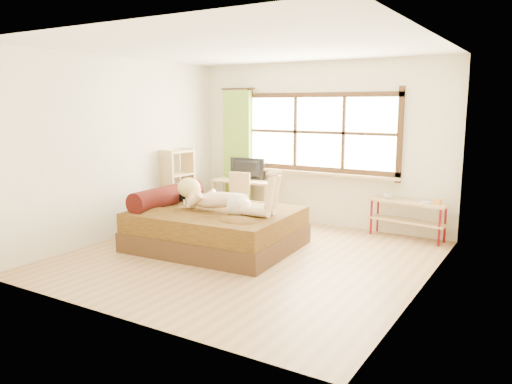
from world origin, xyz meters
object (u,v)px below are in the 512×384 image
Objects in this scene: woman at (223,188)px; pipe_shelf at (408,211)px; bed at (213,227)px; kitten at (181,195)px; desk at (244,185)px; chair at (237,195)px; bookshelf at (178,186)px.

pipe_shelf is (2.04, 1.93, -0.44)m from woman.
bed reaches higher than kitten.
woman is 1.31× the size of desk.
woman reaches higher than bed.
kitten is at bearing -103.65° from chair.
chair is at bearing 106.85° from bed.
pipe_shelf is 0.94× the size of bookshelf.
pipe_shelf is at bearing 19.39° from bookshelf.
chair is (-0.72, 1.44, -0.39)m from woman.
chair is at bearing 33.86° from bookshelf.
desk is 2.86m from pipe_shelf.
kitten is at bearing -43.21° from bookshelf.
bookshelf is at bearing 129.13° from kitten.
woman reaches higher than chair.
bookshelf is (-0.73, 0.79, -0.03)m from kitten.
kitten is 0.38× the size of chair.
bookshelf reaches higher than desk.
desk is 0.40m from chair.
woman is (0.20, -0.05, 0.57)m from bed.
bookshelf reaches higher than woman.
bed is at bearing -12.29° from kitten.
bookshelf reaches higher than pipe_shelf.
kitten is (-0.87, 0.15, -0.20)m from woman.
bed is 1.92× the size of pipe_shelf.
woman reaches higher than pipe_shelf.
kitten is 0.26× the size of bookshelf.
bookshelf is (-0.88, -0.50, 0.16)m from chair.
kitten reaches higher than pipe_shelf.
woman is at bearing -26.34° from bookshelf.
kitten is 3.42m from pipe_shelf.
chair reaches higher than bed.
bookshelf reaches higher than kitten.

